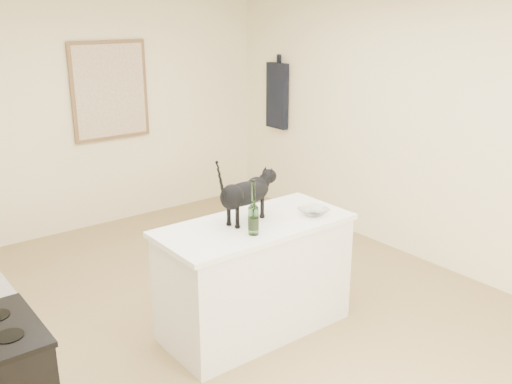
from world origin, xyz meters
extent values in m
plane|color=#967B50|center=(0.00, 0.00, 0.00)|extent=(5.50, 5.50, 0.00)
plane|color=#F4E6BD|center=(0.00, 2.75, 1.30)|extent=(4.50, 0.00, 4.50)
plane|color=#F4E6BD|center=(2.25, 0.00, 1.30)|extent=(0.00, 5.50, 5.50)
cube|color=white|center=(0.10, -0.20, 0.43)|extent=(1.44, 0.67, 0.86)
cube|color=white|center=(0.10, -0.20, 0.88)|extent=(1.50, 0.70, 0.04)
cube|color=brown|center=(0.30, 2.72, 1.55)|extent=(0.90, 0.03, 1.10)
cube|color=beige|center=(0.30, 2.70, 1.55)|extent=(0.82, 0.00, 1.02)
cube|color=black|center=(2.19, 2.05, 1.40)|extent=(0.08, 0.34, 0.80)
cylinder|color=#2C6026|center=(-0.05, -0.37, 1.08)|extent=(0.10, 0.10, 0.36)
imported|color=white|center=(0.56, -0.35, 0.93)|extent=(0.23, 0.23, 0.05)
camera|label=1|loc=(-2.34, -3.35, 2.44)|focal=39.87mm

